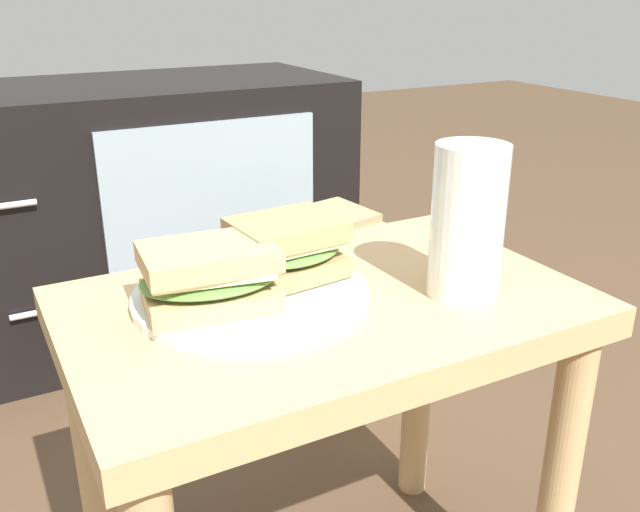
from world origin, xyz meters
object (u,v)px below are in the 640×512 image
at_px(tv_cabinet, 133,211).
at_px(beer_glass, 467,223).
at_px(sandwich_back, 287,248).
at_px(paper_bag, 325,305).
at_px(plate, 251,295).
at_px(sandwich_front, 209,276).

bearing_deg(tv_cabinet, beer_glass, -82.88).
distance_m(tv_cabinet, sandwich_back, 0.92).
bearing_deg(sandwich_back, paper_bag, 56.60).
bearing_deg(beer_glass, paper_bag, 76.95).
bearing_deg(plate, tv_cabinet, 84.65).
xyz_separation_m(tv_cabinet, sandwich_front, (-0.14, -0.93, 0.21)).
bearing_deg(beer_glass, tv_cabinet, 97.12).
bearing_deg(plate, sandwich_back, 16.84).
xyz_separation_m(plate, paper_bag, (0.34, 0.45, -0.28)).
height_order(tv_cabinet, sandwich_front, tv_cabinet).
height_order(plate, beer_glass, beer_glass).
bearing_deg(tv_cabinet, sandwich_front, -98.39).
height_order(plate, paper_bag, plate).
bearing_deg(tv_cabinet, plate, -95.35).
bearing_deg(tv_cabinet, paper_bag, -61.16).
xyz_separation_m(plate, sandwich_back, (0.05, 0.02, 0.04)).
xyz_separation_m(beer_glass, paper_bag, (0.13, 0.55, -0.36)).
height_order(sandwich_front, sandwich_back, sandwich_back).
xyz_separation_m(tv_cabinet, plate, (-0.09, -0.91, 0.17)).
bearing_deg(sandwich_front, plate, 16.84).
relative_size(sandwich_front, sandwich_back, 1.13).
bearing_deg(beer_glass, sandwich_back, 144.75).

